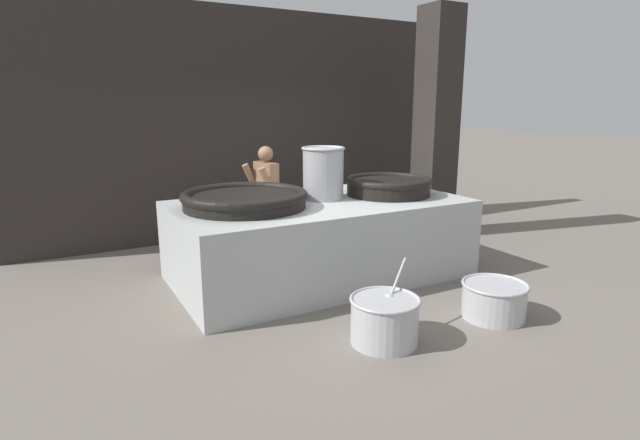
% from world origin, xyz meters
% --- Properties ---
extents(ground_plane, '(60.00, 60.00, 0.00)m').
position_xyz_m(ground_plane, '(0.00, 0.00, 0.00)').
color(ground_plane, slate).
extents(back_wall, '(7.06, 0.24, 3.53)m').
position_xyz_m(back_wall, '(0.00, 2.50, 1.76)').
color(back_wall, '#2D2826').
rests_on(back_wall, ground_plane).
extents(support_pillar, '(0.52, 0.52, 3.53)m').
position_xyz_m(support_pillar, '(2.57, 0.90, 1.76)').
color(support_pillar, '#2D2826').
rests_on(support_pillar, ground_plane).
extents(hearth_platform, '(3.47, 1.87, 0.95)m').
position_xyz_m(hearth_platform, '(0.00, 0.00, 0.47)').
color(hearth_platform, '#B2B7B7').
rests_on(hearth_platform, ground_plane).
extents(giant_wok_near, '(1.42, 1.42, 0.20)m').
position_xyz_m(giant_wok_near, '(-0.93, 0.05, 1.05)').
color(giant_wok_near, black).
rests_on(giant_wok_near, hearth_platform).
extents(giant_wok_far, '(1.10, 1.10, 0.23)m').
position_xyz_m(giant_wok_far, '(0.96, -0.07, 1.07)').
color(giant_wok_far, black).
rests_on(giant_wok_far, hearth_platform).
extents(stock_pot, '(0.53, 0.53, 0.64)m').
position_xyz_m(stock_pot, '(0.10, 0.09, 1.27)').
color(stock_pot, '#9E9EA3').
rests_on(stock_pot, hearth_platform).
extents(cook, '(0.38, 0.58, 1.52)m').
position_xyz_m(cook, '(-0.19, 1.21, 0.82)').
color(cook, '#8C6647').
rests_on(cook, ground_plane).
extents(prep_bowl_vegetables, '(0.75, 0.63, 0.66)m').
position_xyz_m(prep_bowl_vegetables, '(-0.36, -1.84, 0.23)').
color(prep_bowl_vegetables, '#B7B7BC').
rests_on(prep_bowl_vegetables, ground_plane).
extents(prep_bowl_meat, '(0.65, 0.65, 0.36)m').
position_xyz_m(prep_bowl_meat, '(0.91, -1.93, 0.20)').
color(prep_bowl_meat, '#B7B7BC').
rests_on(prep_bowl_meat, ground_plane).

